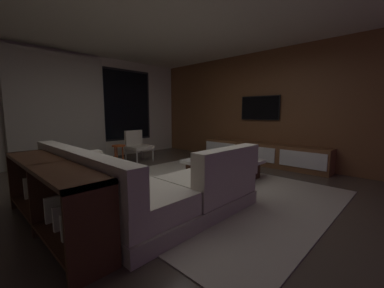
{
  "coord_description": "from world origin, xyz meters",
  "views": [
    {
      "loc": [
        -2.41,
        -2.61,
        1.25
      ],
      "look_at": [
        0.6,
        0.29,
        0.68
      ],
      "focal_mm": 22.08,
      "sensor_mm": 36.0,
      "label": 1
    }
  ],
  "objects_px": {
    "sectional_couch": "(135,188)",
    "book_stack_on_coffee_table": "(219,157)",
    "coffee_table": "(223,169)",
    "accent_chair_near_window": "(137,144)",
    "media_console": "(262,154)",
    "side_stool": "(119,149)",
    "mounted_tv": "(260,108)",
    "console_table_behind_couch": "(50,193)"
  },
  "relations": [
    {
      "from": "sectional_couch",
      "to": "mounted_tv",
      "type": "relative_size",
      "value": 2.49
    },
    {
      "from": "book_stack_on_coffee_table",
      "to": "accent_chair_near_window",
      "type": "relative_size",
      "value": 0.36
    },
    {
      "from": "console_table_behind_couch",
      "to": "accent_chair_near_window",
      "type": "bearing_deg",
      "value": 43.12
    },
    {
      "from": "coffee_table",
      "to": "console_table_behind_couch",
      "type": "xyz_separation_m",
      "value": [
        -2.87,
        0.08,
        0.23
      ]
    },
    {
      "from": "sectional_couch",
      "to": "book_stack_on_coffee_table",
      "type": "distance_m",
      "value": 1.96
    },
    {
      "from": "coffee_table",
      "to": "media_console",
      "type": "xyz_separation_m",
      "value": [
        1.64,
        0.06,
        0.06
      ]
    },
    {
      "from": "console_table_behind_couch",
      "to": "side_stool",
      "type": "bearing_deg",
      "value": 49.34
    },
    {
      "from": "sectional_couch",
      "to": "accent_chair_near_window",
      "type": "bearing_deg",
      "value": 56.34
    },
    {
      "from": "book_stack_on_coffee_table",
      "to": "mounted_tv",
      "type": "distance_m",
      "value": 2.06
    },
    {
      "from": "console_table_behind_couch",
      "to": "coffee_table",
      "type": "bearing_deg",
      "value": -1.64
    },
    {
      "from": "accent_chair_near_window",
      "to": "media_console",
      "type": "relative_size",
      "value": 0.25
    },
    {
      "from": "book_stack_on_coffee_table",
      "to": "side_stool",
      "type": "relative_size",
      "value": 0.62
    },
    {
      "from": "media_console",
      "to": "sectional_couch",
      "type": "bearing_deg",
      "value": -178.23
    },
    {
      "from": "media_console",
      "to": "mounted_tv",
      "type": "bearing_deg",
      "value": 47.59
    },
    {
      "from": "media_console",
      "to": "side_stool",
      "type": "bearing_deg",
      "value": 133.37
    },
    {
      "from": "coffee_table",
      "to": "media_console",
      "type": "height_order",
      "value": "media_console"
    },
    {
      "from": "sectional_couch",
      "to": "console_table_behind_couch",
      "type": "distance_m",
      "value": 0.93
    },
    {
      "from": "book_stack_on_coffee_table",
      "to": "side_stool",
      "type": "height_order",
      "value": "side_stool"
    },
    {
      "from": "coffee_table",
      "to": "accent_chair_near_window",
      "type": "bearing_deg",
      "value": 94.62
    },
    {
      "from": "media_console",
      "to": "coffee_table",
      "type": "bearing_deg",
      "value": -177.88
    },
    {
      "from": "sectional_couch",
      "to": "book_stack_on_coffee_table",
      "type": "bearing_deg",
      "value": 4.36
    },
    {
      "from": "sectional_couch",
      "to": "coffee_table",
      "type": "relative_size",
      "value": 2.16
    },
    {
      "from": "sectional_couch",
      "to": "side_stool",
      "type": "relative_size",
      "value": 5.43
    },
    {
      "from": "side_stool",
      "to": "mounted_tv",
      "type": "bearing_deg",
      "value": -42.17
    },
    {
      "from": "coffee_table",
      "to": "book_stack_on_coffee_table",
      "type": "bearing_deg",
      "value": 94.18
    },
    {
      "from": "sectional_couch",
      "to": "side_stool",
      "type": "height_order",
      "value": "sectional_couch"
    },
    {
      "from": "media_console",
      "to": "mounted_tv",
      "type": "xyz_separation_m",
      "value": [
        0.18,
        0.2,
        1.1
      ]
    },
    {
      "from": "coffee_table",
      "to": "side_stool",
      "type": "bearing_deg",
      "value": 105.88
    },
    {
      "from": "book_stack_on_coffee_table",
      "to": "media_console",
      "type": "distance_m",
      "value": 1.65
    },
    {
      "from": "media_console",
      "to": "accent_chair_near_window",
      "type": "bearing_deg",
      "value": 126.33
    },
    {
      "from": "media_console",
      "to": "console_table_behind_couch",
      "type": "distance_m",
      "value": 4.51
    },
    {
      "from": "coffee_table",
      "to": "mounted_tv",
      "type": "bearing_deg",
      "value": 8.09
    },
    {
      "from": "book_stack_on_coffee_table",
      "to": "mounted_tv",
      "type": "height_order",
      "value": "mounted_tv"
    },
    {
      "from": "sectional_couch",
      "to": "coffee_table",
      "type": "bearing_deg",
      "value": 1.47
    },
    {
      "from": "accent_chair_near_window",
      "to": "mounted_tv",
      "type": "bearing_deg",
      "value": -48.76
    },
    {
      "from": "book_stack_on_coffee_table",
      "to": "media_console",
      "type": "bearing_deg",
      "value": -1.3
    },
    {
      "from": "sectional_couch",
      "to": "media_console",
      "type": "height_order",
      "value": "sectional_couch"
    },
    {
      "from": "sectional_couch",
      "to": "coffee_table",
      "type": "height_order",
      "value": "sectional_couch"
    },
    {
      "from": "side_stool",
      "to": "console_table_behind_couch",
      "type": "bearing_deg",
      "value": -130.66
    },
    {
      "from": "side_stool",
      "to": "coffee_table",
      "type": "bearing_deg",
      "value": -74.12
    },
    {
      "from": "sectional_couch",
      "to": "media_console",
      "type": "distance_m",
      "value": 3.6
    },
    {
      "from": "console_table_behind_couch",
      "to": "media_console",
      "type": "bearing_deg",
      "value": -0.27
    }
  ]
}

